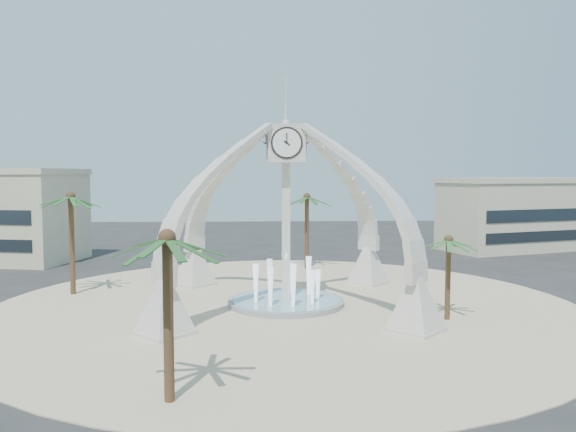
{
  "coord_description": "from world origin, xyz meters",
  "views": [
    {
      "loc": [
        -1.68,
        -38.02,
        8.97
      ],
      "look_at": [
        0.24,
        2.0,
        6.02
      ],
      "focal_mm": 35.0,
      "sensor_mm": 36.0,
      "label": 1
    }
  ],
  "objects_px": {
    "fountain": "(286,301)",
    "palm_west": "(71,198)",
    "palm_south": "(167,241)",
    "palm_north": "(307,198)",
    "clock_tower": "(286,211)",
    "palm_east": "(449,241)"
  },
  "relations": [
    {
      "from": "palm_west",
      "to": "clock_tower",
      "type": "bearing_deg",
      "value": -14.9
    },
    {
      "from": "fountain",
      "to": "palm_west",
      "type": "distance_m",
      "value": 17.77
    },
    {
      "from": "fountain",
      "to": "palm_west",
      "type": "bearing_deg",
      "value": 165.1
    },
    {
      "from": "palm_east",
      "to": "palm_north",
      "type": "relative_size",
      "value": 0.73
    },
    {
      "from": "clock_tower",
      "to": "palm_north",
      "type": "bearing_deg",
      "value": 79.87
    },
    {
      "from": "fountain",
      "to": "palm_west",
      "type": "xyz_separation_m",
      "value": [
        -15.79,
        4.2,
        6.98
      ]
    },
    {
      "from": "palm_east",
      "to": "fountain",
      "type": "bearing_deg",
      "value": 155.6
    },
    {
      "from": "palm_north",
      "to": "palm_south",
      "type": "bearing_deg",
      "value": -104.38
    },
    {
      "from": "fountain",
      "to": "palm_north",
      "type": "relative_size",
      "value": 1.04
    },
    {
      "from": "fountain",
      "to": "palm_east",
      "type": "height_order",
      "value": "palm_east"
    },
    {
      "from": "clock_tower",
      "to": "palm_west",
      "type": "distance_m",
      "value": 16.36
    },
    {
      "from": "palm_west",
      "to": "palm_south",
      "type": "xyz_separation_m",
      "value": [
        10.47,
        -20.49,
        -0.83
      ]
    },
    {
      "from": "palm_east",
      "to": "palm_west",
      "type": "relative_size",
      "value": 0.69
    },
    {
      "from": "clock_tower",
      "to": "fountain",
      "type": "height_order",
      "value": "clock_tower"
    },
    {
      "from": "fountain",
      "to": "palm_north",
      "type": "distance_m",
      "value": 16.36
    },
    {
      "from": "fountain",
      "to": "palm_east",
      "type": "distance_m",
      "value": 11.7
    },
    {
      "from": "clock_tower",
      "to": "fountain",
      "type": "relative_size",
      "value": 2.24
    },
    {
      "from": "fountain",
      "to": "palm_south",
      "type": "relative_size",
      "value": 1.09
    },
    {
      "from": "fountain",
      "to": "palm_west",
      "type": "height_order",
      "value": "palm_west"
    },
    {
      "from": "palm_south",
      "to": "fountain",
      "type": "bearing_deg",
      "value": 71.9
    },
    {
      "from": "fountain",
      "to": "clock_tower",
      "type": "bearing_deg",
      "value": -90.0
    },
    {
      "from": "palm_north",
      "to": "palm_south",
      "type": "relative_size",
      "value": 1.05
    }
  ]
}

